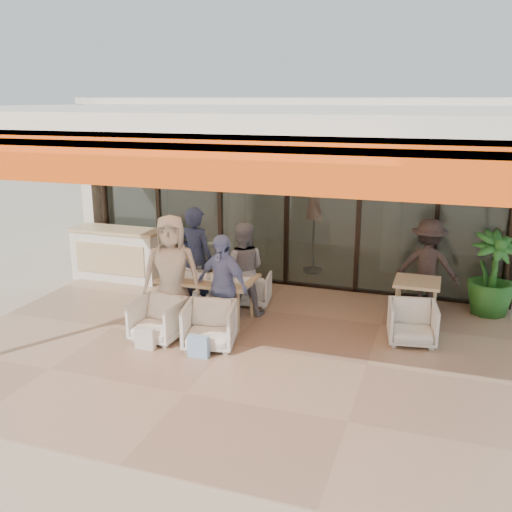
{
  "coord_description": "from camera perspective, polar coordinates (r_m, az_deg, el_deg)",
  "views": [
    {
      "loc": [
        2.84,
        -7.17,
        3.51
      ],
      "look_at": [
        0.1,
        0.9,
        1.15
      ],
      "focal_mm": 40.0,
      "sensor_mm": 36.0,
      "label": 1
    }
  ],
  "objects": [
    {
      "name": "interior_block",
      "position": [
        12.86,
        6.04,
        9.69
      ],
      "size": [
        9.05,
        3.62,
        3.52
      ],
      "color": "silver",
      "rests_on": "ground"
    },
    {
      "name": "terrace_structure",
      "position": [
        7.47,
        -3.7,
        13.45
      ],
      "size": [
        8.0,
        6.0,
        3.4
      ],
      "color": "silver",
      "rests_on": "ground"
    },
    {
      "name": "standing_woman",
      "position": [
        9.95,
        16.78,
        -0.99
      ],
      "size": [
        1.06,
        0.63,
        1.6
      ],
      "primitive_type": "imported",
      "rotation": [
        0.0,
        0.0,
        3.11
      ],
      "color": "black",
      "rests_on": "ground"
    },
    {
      "name": "tote_bag_blue",
      "position": [
        8.07,
        -5.77,
        -9.06
      ],
      "size": [
        0.3,
        0.1,
        0.34
      ],
      "primitive_type": "cube",
      "color": "#99BFD8",
      "rests_on": "ground"
    },
    {
      "name": "host_counter",
      "position": [
        11.65,
        -13.62,
        0.23
      ],
      "size": [
        1.85,
        0.65,
        1.04
      ],
      "color": "silver",
      "rests_on": "ground"
    },
    {
      "name": "chair_far_right",
      "position": [
        10.0,
        -0.35,
        -3.16
      ],
      "size": [
        0.69,
        0.66,
        0.63
      ],
      "primitive_type": "imported",
      "rotation": [
        0.0,
        0.0,
        3.3
      ],
      "color": "white",
      "rests_on": "ground"
    },
    {
      "name": "potted_palm",
      "position": [
        10.18,
        22.53,
        -1.7
      ],
      "size": [
        1.07,
        1.07,
        1.42
      ],
      "primitive_type": "imported",
      "rotation": [
        0.0,
        0.0,
        0.48
      ],
      "color": "#1E5919",
      "rests_on": "ground"
    },
    {
      "name": "diner_periwinkle",
      "position": [
        8.61,
        -3.41,
        -2.95
      ],
      "size": [
        1.0,
        0.66,
        1.58
      ],
      "primitive_type": "imported",
      "rotation": [
        0.0,
        0.0,
        -0.33
      ],
      "color": "#6F87B9",
      "rests_on": "ground"
    },
    {
      "name": "tote_bag_cream",
      "position": [
        8.43,
        -11.04,
        -8.18
      ],
      "size": [
        0.3,
        0.1,
        0.34
      ],
      "primitive_type": "cube",
      "color": "silver",
      "rests_on": "ground"
    },
    {
      "name": "chair_near_left",
      "position": [
        8.68,
        -9.8,
        -6.09
      ],
      "size": [
        0.73,
        0.69,
        0.71
      ],
      "primitive_type": "imported",
      "rotation": [
        0.0,
        0.0,
        -0.07
      ],
      "color": "white",
      "rests_on": "ground"
    },
    {
      "name": "diner_cream",
      "position": [
        8.91,
        -8.44,
        -1.67
      ],
      "size": [
        1.03,
        0.84,
        1.82
      ],
      "primitive_type": "imported",
      "rotation": [
        0.0,
        0.0,
        0.34
      ],
      "color": "beige",
      "rests_on": "ground"
    },
    {
      "name": "side_chair",
      "position": [
        8.75,
        15.36,
        -6.3
      ],
      "size": [
        0.77,
        0.73,
        0.7
      ],
      "primitive_type": "imported",
      "rotation": [
        0.0,
        0.0,
        0.16
      ],
      "color": "white",
      "rests_on": "ground"
    },
    {
      "name": "diner_navy",
      "position": [
        9.69,
        -6.03,
        -0.27
      ],
      "size": [
        0.72,
        0.54,
        1.79
      ],
      "primitive_type": "imported",
      "rotation": [
        0.0,
        0.0,
        2.96
      ],
      "color": "#1B243D",
      "rests_on": "ground"
    },
    {
      "name": "ground",
      "position": [
        8.47,
        -2.63,
        -9.01
      ],
      "size": [
        70.0,
        70.0,
        0.0
      ],
      "primitive_type": "plane",
      "color": "#C6B293",
      "rests_on": "ground"
    },
    {
      "name": "chair_far_left",
      "position": [
        10.3,
        -4.78,
        -2.69
      ],
      "size": [
        0.74,
        0.72,
        0.62
      ],
      "primitive_type": "imported",
      "rotation": [
        0.0,
        0.0,
        2.83
      ],
      "color": "white",
      "rests_on": "ground"
    },
    {
      "name": "glass_storefront",
      "position": [
        10.73,
        3.12,
        5.21
      ],
      "size": [
        8.08,
        0.1,
        3.2
      ],
      "color": "#9EADA3",
      "rests_on": "ground"
    },
    {
      "name": "chair_near_right",
      "position": [
        8.32,
        -4.67,
        -6.75
      ],
      "size": [
        0.84,
        0.81,
        0.74
      ],
      "primitive_type": "imported",
      "rotation": [
        0.0,
        0.0,
        0.21
      ],
      "color": "white",
      "rests_on": "ground"
    },
    {
      "name": "diner_grey",
      "position": [
        9.41,
        -1.35,
        -1.34
      ],
      "size": [
        0.88,
        0.75,
        1.58
      ],
      "primitive_type": "imported",
      "rotation": [
        0.0,
        0.0,
        3.35
      ],
      "color": "slate",
      "rests_on": "ground"
    },
    {
      "name": "dining_table",
      "position": [
        9.2,
        -4.79,
        -2.45
      ],
      "size": [
        1.5,
        0.9,
        0.93
      ],
      "color": "tan",
      "rests_on": "ground"
    },
    {
      "name": "side_table",
      "position": [
        9.36,
        15.8,
        -3.01
      ],
      "size": [
        0.7,
        0.7,
        0.74
      ],
      "color": "tan",
      "rests_on": "ground"
    },
    {
      "name": "terrace_floor",
      "position": [
        8.47,
        -2.63,
        -8.98
      ],
      "size": [
        8.0,
        6.0,
        0.01
      ],
      "primitive_type": "cube",
      "color": "tan",
      "rests_on": "ground"
    }
  ]
}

